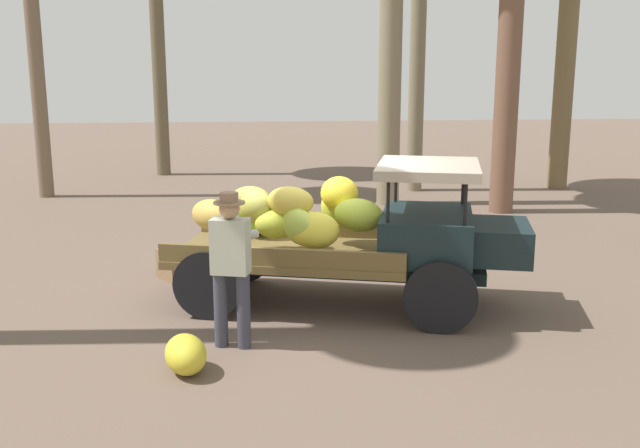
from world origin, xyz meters
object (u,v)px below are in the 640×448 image
Objects in this scene: wooden_crate at (177,264)px; loose_banana_bunch at (186,354)px; farmer at (231,260)px; truck at (353,234)px.

wooden_crate reaches higher than loose_banana_bunch.
truck is at bearing -34.36° from farmer.
farmer is 2.94m from wooden_crate.
farmer is at bearing -72.20° from wooden_crate.
loose_banana_bunch is (-1.97, -1.95, -0.75)m from truck.
wooden_crate is 0.80× the size of loose_banana_bunch.
truck is at bearing -30.88° from wooden_crate.
wooden_crate is (-2.38, 1.42, -0.73)m from truck.
wooden_crate is at bearing 33.09° from farmer.
farmer is (-1.51, -1.28, 0.04)m from truck.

